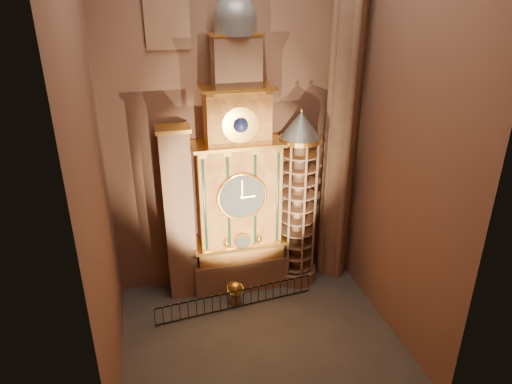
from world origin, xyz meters
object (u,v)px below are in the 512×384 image
object	(u,v)px
portrait_tower	(179,215)
iron_railing	(236,299)
stair_turret	(298,202)
celestial_globe	(235,291)
astronomical_clock	(238,184)

from	to	relation	value
portrait_tower	iron_railing	size ratio (longest dim) A/B	1.13
portrait_tower	stair_turret	world-z (taller)	stair_turret
celestial_globe	astronomical_clock	bearing A→B (deg)	70.93
portrait_tower	celestial_globe	distance (m)	5.45
stair_turret	iron_railing	world-z (taller)	stair_turret
astronomical_clock	iron_railing	world-z (taller)	astronomical_clock
astronomical_clock	stair_turret	xyz separation A→B (m)	(3.50, -0.26, -1.41)
portrait_tower	iron_railing	world-z (taller)	portrait_tower
stair_turret	celestial_globe	xyz separation A→B (m)	(-4.16, -1.63, -4.42)
portrait_tower	celestial_globe	world-z (taller)	portrait_tower
portrait_tower	celestial_globe	bearing A→B (deg)	-34.92
astronomical_clock	celestial_globe	world-z (taller)	astronomical_clock
portrait_tower	celestial_globe	xyz separation A→B (m)	(2.74, -1.92, -4.30)
celestial_globe	iron_railing	world-z (taller)	celestial_globe
iron_railing	stair_turret	bearing A→B (deg)	26.49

